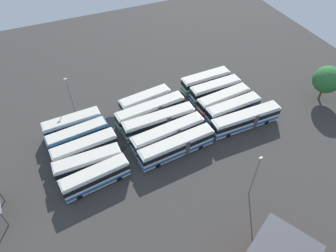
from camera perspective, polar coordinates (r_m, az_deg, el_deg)
name	(u,v)px	position (r m, az deg, el deg)	size (l,w,h in m)	color
ground_plane	(160,129)	(60.82, -1.58, -0.55)	(108.47, 108.47, 0.00)	#383533
bus_row0_slot0	(205,81)	(69.90, 6.89, 8.28)	(11.08, 2.97, 3.62)	silver
bus_row0_slot1	(215,89)	(67.71, 8.66, 6.67)	(11.22, 2.97, 3.62)	silver
bus_row0_slot2	(223,100)	(65.31, 10.14, 4.77)	(11.70, 3.72, 3.62)	silver
bus_row0_slot3	(233,109)	(63.53, 11.85, 3.10)	(11.74, 3.32, 3.62)	silver
bus_row0_slot4	(246,120)	(61.81, 14.13, 1.16)	(14.27, 2.69, 3.62)	silver
bus_row1_slot0	(145,101)	(64.19, -4.23, 4.61)	(11.05, 3.97, 3.62)	silver
bus_row1_slot1	(151,111)	(61.82, -3.22, 2.77)	(14.44, 4.01, 3.62)	silver
bus_row1_slot2	(159,121)	(59.58, -1.61, 0.84)	(14.32, 3.00, 3.62)	silver
bus_row1_slot3	(168,134)	(57.22, 0.04, -1.50)	(14.45, 4.07, 3.62)	silver
bus_row1_slot4	(177,146)	(55.21, 1.64, -3.78)	(14.43, 3.85, 3.62)	silver
bus_row2_slot0	(73,124)	(61.76, -17.15, 0.31)	(10.95, 3.16, 3.62)	silver
bus_row2_slot1	(78,136)	(59.22, -16.26, -1.81)	(11.39, 3.73, 3.62)	teal
bus_row2_slot2	(85,149)	(56.80, -15.09, -4.05)	(11.63, 3.59, 3.62)	silver
bus_row2_slot3	(88,163)	(54.48, -14.48, -6.68)	(11.35, 2.75, 3.62)	silver
bus_row2_slot4	(96,177)	(52.41, -13.20, -9.20)	(11.46, 4.02, 3.62)	silver
lamp_post_far_corner	(70,95)	(64.18, -17.64, 5.54)	(0.56, 0.28, 8.60)	slate
lamp_post_mid_lot	(255,175)	(49.25, 15.73, -8.69)	(0.56, 0.28, 9.28)	slate
tree_south_edge	(327,79)	(72.27, 27.24, 7.63)	(5.67, 5.67, 7.96)	brown
puddle_back_corner	(111,122)	(63.16, -10.53, 0.66)	(3.35, 3.35, 0.01)	black
puddle_front_lane	(123,149)	(57.97, -8.38, -4.15)	(1.51, 1.51, 0.01)	black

